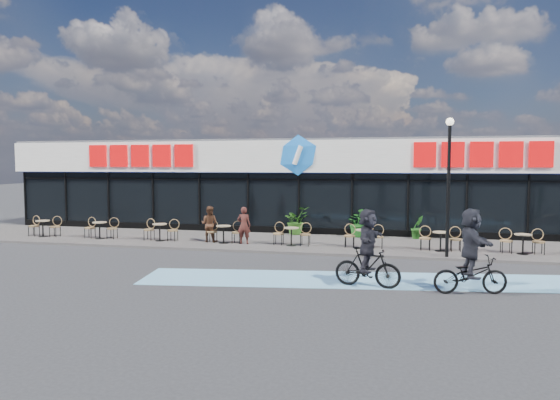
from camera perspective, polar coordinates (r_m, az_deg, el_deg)
name	(u,v)px	position (r m, az deg, el deg)	size (l,w,h in m)	color
ground	(261,264)	(17.01, -2.16, -7.36)	(120.00, 120.00, 0.00)	#28282B
sidewalk	(288,243)	(21.32, 0.95, -4.88)	(44.00, 5.00, 0.10)	#56504C
bike_lane	(381,280)	(15.00, 11.43, -8.98)	(14.00, 2.20, 0.01)	#69A4C7
building	(309,184)	(26.41, 3.36, 1.84)	(30.60, 6.57, 4.75)	black
lamp_post	(449,174)	(18.52, 18.72, 2.80)	(0.28, 0.28, 4.90)	black
bistro_set_0	(44,226)	(25.16, -25.34, -2.73)	(1.54, 0.62, 0.90)	tan
bistro_set_1	(101,228)	(23.51, -19.80, -3.04)	(1.54, 0.62, 0.90)	tan
bistro_set_2	(161,230)	(22.10, -13.48, -3.35)	(1.54, 0.62, 0.90)	tan
bistro_set_3	(224,232)	(20.99, -6.39, -3.65)	(1.54, 0.62, 0.90)	tan
bistro_set_4	(292,234)	(20.24, 1.36, -3.91)	(1.54, 0.62, 0.90)	tan
bistro_set_5	(364,236)	(19.88, 9.54, -4.12)	(1.54, 0.62, 0.90)	tan
bistro_set_6	(440,239)	(19.94, 17.86, -4.24)	(1.54, 0.62, 0.90)	tan
bistro_set_7	(522,241)	(20.40, 25.96, -4.27)	(1.54, 0.62, 0.90)	tan
potted_plant_left	(296,220)	(23.40, 1.83, -2.35)	(1.17, 1.01, 1.30)	#2C5C1A
potted_plant_mid	(357,223)	(22.85, 8.79, -2.60)	(1.14, 0.98, 1.26)	#1B5A19
potted_plant_right	(417,227)	(22.81, 15.41, -3.01)	(0.57, 0.46, 1.03)	#1D5017
patron_left	(244,225)	(20.61, -4.15, -2.90)	(0.56, 0.37, 1.54)	#421C17
patron_right	(209,224)	(21.30, -8.07, -2.73)	(0.74, 0.58, 1.52)	#442718
cyclist_a	(471,257)	(13.95, 20.96, -6.09)	(2.00, 1.75, 2.26)	black
cyclist_c	(368,252)	(13.95, 9.99, -5.84)	(1.90, 1.66, 2.17)	black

